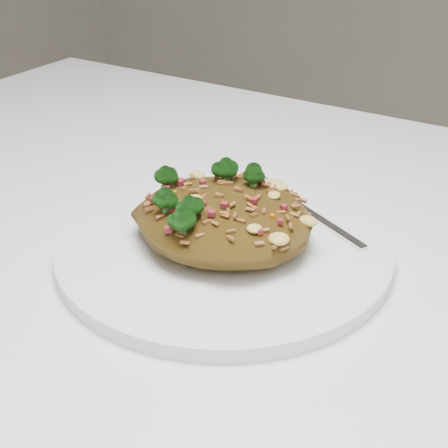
{
  "coord_description": "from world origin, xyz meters",
  "views": [
    {
      "loc": [
        0.24,
        -0.43,
        1.05
      ],
      "look_at": [
        -0.01,
        -0.02,
        0.78
      ],
      "focal_mm": 50.0,
      "sensor_mm": 36.0,
      "label": 1
    }
  ],
  "objects_px": {
    "plate": "(224,245)",
    "fried_rice": "(223,210)",
    "dining_table": "(241,320)",
    "fork": "(312,214)"
  },
  "relations": [
    {
      "from": "plate",
      "to": "fried_rice",
      "type": "height_order",
      "value": "fried_rice"
    },
    {
      "from": "plate",
      "to": "fried_rice",
      "type": "xyz_separation_m",
      "value": [
        -0.0,
        -0.0,
        0.04
      ]
    },
    {
      "from": "fried_rice",
      "to": "dining_table",
      "type": "bearing_deg",
      "value": 73.88
    },
    {
      "from": "dining_table",
      "to": "fried_rice",
      "type": "relative_size",
      "value": 7.46
    },
    {
      "from": "plate",
      "to": "fork",
      "type": "xyz_separation_m",
      "value": [
        0.05,
        0.08,
        0.01
      ]
    },
    {
      "from": "dining_table",
      "to": "plate",
      "type": "distance_m",
      "value": 0.1
    },
    {
      "from": "dining_table",
      "to": "fork",
      "type": "distance_m",
      "value": 0.13
    },
    {
      "from": "plate",
      "to": "fried_rice",
      "type": "bearing_deg",
      "value": -149.11
    },
    {
      "from": "fried_rice",
      "to": "fork",
      "type": "relative_size",
      "value": 1.06
    },
    {
      "from": "plate",
      "to": "fork",
      "type": "bearing_deg",
      "value": 58.63
    }
  ]
}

